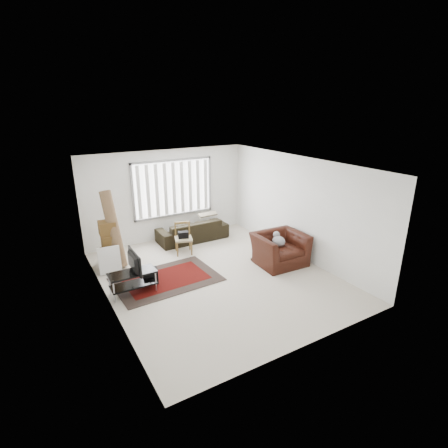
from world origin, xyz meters
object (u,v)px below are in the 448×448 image
at_px(moving_boxes, 110,245).
at_px(tv_stand, 133,278).
at_px(side_chair, 183,237).
at_px(sofa, 192,227).
at_px(armchair, 280,247).

bearing_deg(moving_boxes, tv_stand, -88.17).
relative_size(tv_stand, side_chair, 1.18).
xyz_separation_m(tv_stand, sofa, (2.50, 2.20, 0.04)).
relative_size(sofa, armchair, 1.63).
xyz_separation_m(moving_boxes, sofa, (2.55, 0.49, -0.14)).
height_order(sofa, side_chair, side_chair).
distance_m(tv_stand, armchair, 3.74).
height_order(moving_boxes, side_chair, moving_boxes).
height_order(tv_stand, moving_boxes, moving_boxes).
height_order(tv_stand, side_chair, side_chair).
distance_m(moving_boxes, sofa, 2.60).
bearing_deg(side_chair, tv_stand, -124.61).
relative_size(moving_boxes, armchair, 0.90).
height_order(tv_stand, sofa, sofa).
xyz_separation_m(moving_boxes, armchair, (3.77, -2.16, -0.08)).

